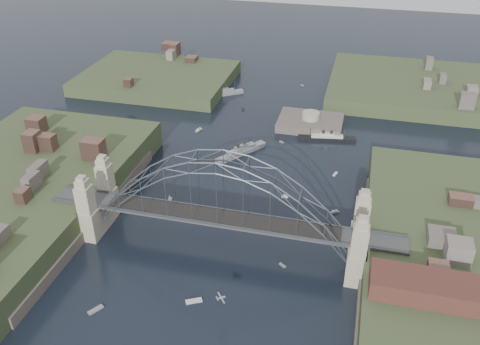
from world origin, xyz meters
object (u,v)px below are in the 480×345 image
object	(u,v)px
fort_island	(310,128)
naval_cruiser_far	(223,93)
wharf_shed	(424,287)
bridge	(221,203)
ocean_liner	(327,138)
naval_cruiser_near	(241,151)

from	to	relation	value
fort_island	naval_cruiser_far	distance (m)	42.02
wharf_shed	naval_cruiser_far	size ratio (longest dim) A/B	1.35
bridge	ocean_liner	size ratio (longest dim) A/B	4.40
naval_cruiser_near	ocean_liner	world-z (taller)	naval_cruiser_near
fort_island	naval_cruiser_far	bearing A→B (deg)	152.13
bridge	fort_island	bearing A→B (deg)	80.27
bridge	naval_cruiser_near	size ratio (longest dim) A/B	4.87
wharf_shed	naval_cruiser_near	distance (m)	78.27
bridge	wharf_shed	size ratio (longest dim) A/B	4.20
naval_cruiser_far	ocean_liner	size ratio (longest dim) A/B	0.78
naval_cruiser_near	fort_island	bearing A→B (deg)	53.39
ocean_liner	naval_cruiser_far	bearing A→B (deg)	147.18
naval_cruiser_near	naval_cruiser_far	world-z (taller)	naval_cruiser_near
wharf_shed	naval_cruiser_near	world-z (taller)	wharf_shed
naval_cruiser_far	ocean_liner	distance (m)	52.17
bridge	wharf_shed	world-z (taller)	bridge
wharf_shed	bridge	bearing A→B (deg)	162.35
fort_island	bridge	bearing A→B (deg)	-99.73
bridge	wharf_shed	distance (m)	46.23
fort_island	wharf_shed	distance (m)	90.48
fort_island	wharf_shed	world-z (taller)	wharf_shed
bridge	fort_island	distance (m)	72.14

